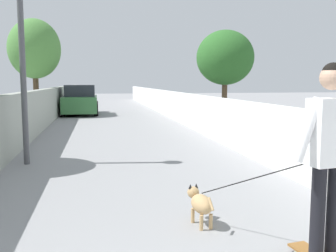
{
  "coord_description": "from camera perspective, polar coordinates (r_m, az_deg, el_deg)",
  "views": [
    {
      "loc": [
        -0.57,
        0.73,
        1.72
      ],
      "look_at": [
        5.44,
        -0.39,
        1.0
      ],
      "focal_mm": 40.47,
      "sensor_mm": 36.0,
      "label": 1
    }
  ],
  "objects": [
    {
      "name": "tree_right_mid",
      "position": [
        14.38,
        8.6,
        10.1
      ],
      "size": [
        2.13,
        2.13,
        3.61
      ],
      "color": "brown",
      "rests_on": "ground"
    },
    {
      "name": "wall_left",
      "position": [
        12.77,
        -19.69,
        1.81
      ],
      "size": [
        48.0,
        0.3,
        1.43
      ],
      "primitive_type": "cube",
      "color": "#999E93",
      "rests_on": "ground"
    },
    {
      "name": "car_near",
      "position": [
        20.36,
        -13.05,
        3.72
      ],
      "size": [
        3.8,
        1.8,
        1.54
      ],
      "color": "#336B38",
      "rests_on": "ground"
    },
    {
      "name": "ground_plane",
      "position": [
        14.69,
        -7.62,
        -0.06
      ],
      "size": [
        80.0,
        80.0,
        0.0
      ],
      "primitive_type": "plane",
      "color": "gray"
    },
    {
      "name": "person_skateboarder",
      "position": [
        3.68,
        23.1,
        -2.81
      ],
      "size": [
        0.27,
        0.72,
        1.8
      ],
      "color": "black",
      "rests_on": "skateboard"
    },
    {
      "name": "lamp_post",
      "position": [
        8.44,
        -21.33,
        15.13
      ],
      "size": [
        0.36,
        0.36,
        4.43
      ],
      "color": "#4C4C51",
      "rests_on": "ground"
    },
    {
      "name": "tree_left_distant",
      "position": [
        19.86,
        -19.48,
        10.85
      ],
      "size": [
        2.51,
        2.51,
        4.74
      ],
      "color": "#473523",
      "rests_on": "ground"
    },
    {
      "name": "dog",
      "position": [
        4.65,
        4.98,
        -11.44
      ],
      "size": [
        1.55,
        0.98,
        1.06
      ],
      "color": "tan",
      "rests_on": "ground"
    },
    {
      "name": "fence_right",
      "position": [
        13.09,
        4.99,
        1.88
      ],
      "size": [
        48.0,
        0.3,
        1.24
      ],
      "primitive_type": "cube",
      "color": "white",
      "rests_on": "ground"
    }
  ]
}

